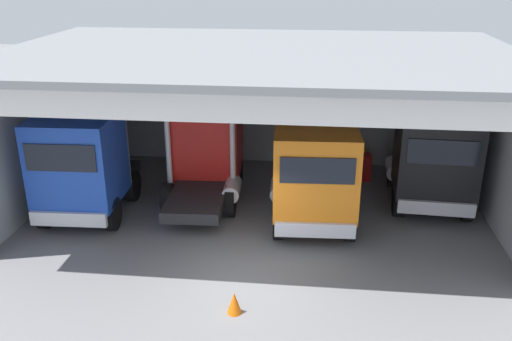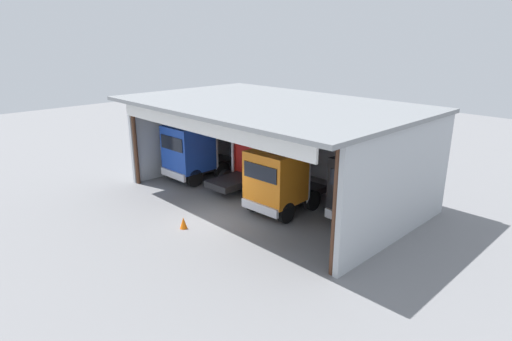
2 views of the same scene
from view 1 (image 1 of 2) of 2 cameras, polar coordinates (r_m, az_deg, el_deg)
ground_plane at (r=14.77m, az=-1.36°, el=-11.17°), size 80.00×80.00×0.00m
workshop_shed at (r=18.24m, az=0.73°, el=8.25°), size 15.76×10.29×5.42m
truck_blue_left_bay at (r=18.01m, az=-17.96°, el=0.54°), size 2.73×4.77×3.52m
truck_red_center_bay at (r=19.00m, az=-5.32°, el=2.88°), size 2.70×5.25×3.72m
truck_orange_yard_outside at (r=16.59m, az=6.13°, el=-0.63°), size 2.76×4.65×3.56m
truck_black_right_bay at (r=18.86m, az=18.19°, el=1.19°), size 2.72×5.27×3.38m
oil_drum at (r=21.91m, az=10.75°, el=1.03°), size 0.58×0.58×0.92m
tool_cart at (r=21.15m, az=10.83°, el=0.38°), size 0.90×0.60×1.00m
traffic_cone at (r=13.30m, az=-2.31°, el=-13.81°), size 0.36×0.36×0.56m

